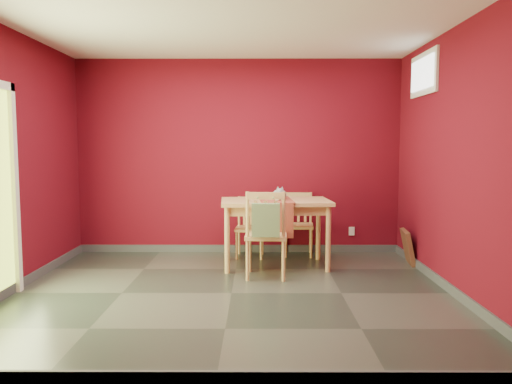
{
  "coord_description": "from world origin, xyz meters",
  "views": [
    {
      "loc": [
        0.27,
        -4.99,
        1.51
      ],
      "look_at": [
        0.25,
        0.45,
        1.0
      ],
      "focal_mm": 35.0,
      "sensor_mm": 36.0,
      "label": 1
    }
  ],
  "objects_px": {
    "chair_far_left": "(250,226)",
    "chair_far_right": "(298,223)",
    "chair_near": "(266,233)",
    "cat": "(279,192)",
    "dining_table": "(275,208)",
    "tote_bag": "(266,220)",
    "picture_frame": "(408,247)"
  },
  "relations": [
    {
      "from": "chair_far_left",
      "to": "chair_far_right",
      "type": "height_order",
      "value": "chair_far_right"
    },
    {
      "from": "chair_near",
      "to": "cat",
      "type": "relative_size",
      "value": 2.73
    },
    {
      "from": "dining_table",
      "to": "chair_far_right",
      "type": "distance_m",
      "value": 0.8
    },
    {
      "from": "dining_table",
      "to": "tote_bag",
      "type": "bearing_deg",
      "value": -99.75
    },
    {
      "from": "dining_table",
      "to": "cat",
      "type": "height_order",
      "value": "cat"
    },
    {
      "from": "chair_far_left",
      "to": "chair_near",
      "type": "xyz_separation_m",
      "value": [
        0.2,
        -1.1,
        0.1
      ]
    },
    {
      "from": "chair_far_right",
      "to": "picture_frame",
      "type": "distance_m",
      "value": 1.47
    },
    {
      "from": "chair_far_right",
      "to": "chair_near",
      "type": "bearing_deg",
      "value": -111.15
    },
    {
      "from": "dining_table",
      "to": "cat",
      "type": "distance_m",
      "value": 0.2
    },
    {
      "from": "dining_table",
      "to": "tote_bag",
      "type": "height_order",
      "value": "tote_bag"
    },
    {
      "from": "chair_near",
      "to": "tote_bag",
      "type": "xyz_separation_m",
      "value": [
        -0.01,
        -0.23,
        0.19
      ]
    },
    {
      "from": "dining_table",
      "to": "tote_bag",
      "type": "distance_m",
      "value": 0.79
    },
    {
      "from": "chair_far_right",
      "to": "tote_bag",
      "type": "relative_size",
      "value": 1.99
    },
    {
      "from": "cat",
      "to": "picture_frame",
      "type": "relative_size",
      "value": 0.82
    },
    {
      "from": "cat",
      "to": "picture_frame",
      "type": "bearing_deg",
      "value": 7.44
    },
    {
      "from": "chair_near",
      "to": "picture_frame",
      "type": "distance_m",
      "value": 1.97
    },
    {
      "from": "cat",
      "to": "chair_near",
      "type": "bearing_deg",
      "value": -104.43
    },
    {
      "from": "chair_far_right",
      "to": "tote_bag",
      "type": "height_order",
      "value": "tote_bag"
    },
    {
      "from": "chair_far_right",
      "to": "chair_near",
      "type": "height_order",
      "value": "chair_near"
    },
    {
      "from": "dining_table",
      "to": "tote_bag",
      "type": "relative_size",
      "value": 3.22
    },
    {
      "from": "chair_far_left",
      "to": "chair_near",
      "type": "bearing_deg",
      "value": -79.79
    },
    {
      "from": "chair_near",
      "to": "chair_far_left",
      "type": "bearing_deg",
      "value": 100.21
    },
    {
      "from": "chair_near",
      "to": "picture_frame",
      "type": "relative_size",
      "value": 2.25
    },
    {
      "from": "picture_frame",
      "to": "chair_far_right",
      "type": "bearing_deg",
      "value": 158.72
    },
    {
      "from": "cat",
      "to": "chair_far_right",
      "type": "bearing_deg",
      "value": 69.03
    },
    {
      "from": "cat",
      "to": "picture_frame",
      "type": "height_order",
      "value": "cat"
    },
    {
      "from": "cat",
      "to": "tote_bag",
      "type": "bearing_deg",
      "value": -99.94
    },
    {
      "from": "chair_far_left",
      "to": "tote_bag",
      "type": "distance_m",
      "value": 1.38
    },
    {
      "from": "dining_table",
      "to": "picture_frame",
      "type": "relative_size",
      "value": 3.11
    },
    {
      "from": "dining_table",
      "to": "chair_far_left",
      "type": "bearing_deg",
      "value": 120.52
    },
    {
      "from": "chair_near",
      "to": "dining_table",
      "type": "bearing_deg",
      "value": 76.91
    },
    {
      "from": "tote_bag",
      "to": "cat",
      "type": "distance_m",
      "value": 0.85
    }
  ]
}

